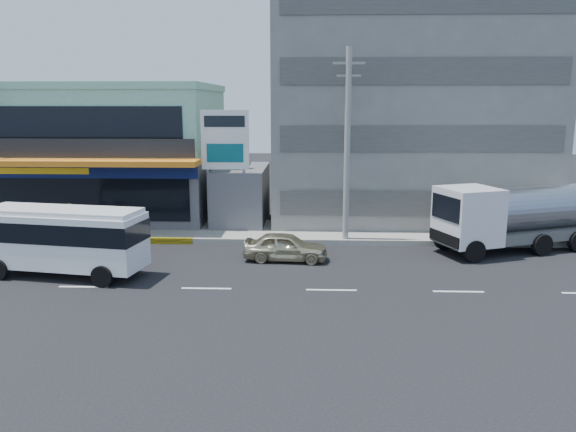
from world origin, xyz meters
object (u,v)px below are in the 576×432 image
(shop_building, at_px, (119,155))
(tanker_truck, at_px, (512,216))
(billboard, at_px, (225,147))
(sedan, at_px, (286,247))
(minibus, at_px, (62,236))
(utility_pole_near, at_px, (347,146))
(motorcycle_rider, at_px, (72,231))
(satellite_dish, at_px, (239,168))
(concrete_building, at_px, (404,107))

(shop_building, bearing_deg, tanker_truck, -18.87)
(billboard, relative_size, sedan, 1.76)
(shop_building, relative_size, minibus, 1.70)
(utility_pole_near, xyz_separation_m, motorcycle_rider, (-14.26, -0.60, -4.43))
(shop_building, distance_m, tanker_truck, 23.52)
(shop_building, height_order, utility_pole_near, utility_pole_near)
(billboard, xyz_separation_m, tanker_truck, (14.65, -2.83, -3.15))
(billboard, distance_m, sedan, 7.45)
(satellite_dish, bearing_deg, shop_building, 159.79)
(utility_pole_near, distance_m, tanker_truck, 8.88)
(concrete_building, relative_size, utility_pole_near, 1.60)
(minibus, bearing_deg, concrete_building, 39.49)
(utility_pole_near, relative_size, tanker_truck, 1.15)
(concrete_building, distance_m, minibus, 21.87)
(motorcycle_rider, bearing_deg, shop_building, 87.92)
(billboard, height_order, utility_pole_near, utility_pole_near)
(concrete_building, height_order, billboard, concrete_building)
(concrete_building, height_order, sedan, concrete_building)
(utility_pole_near, distance_m, motorcycle_rider, 14.94)
(sedan, relative_size, motorcycle_rider, 1.79)
(satellite_dish, distance_m, sedan, 7.99)
(utility_pole_near, relative_size, motorcycle_rider, 4.55)
(satellite_dish, height_order, billboard, billboard)
(utility_pole_near, bearing_deg, shop_building, 154.94)
(minibus, distance_m, tanker_truck, 21.10)
(satellite_dish, xyz_separation_m, motorcycle_rider, (-8.26, -4.20, -2.85))
(concrete_building, distance_m, motorcycle_rider, 20.98)
(minibus, xyz_separation_m, tanker_truck, (20.53, 4.87, 0.03))
(billboard, bearing_deg, satellite_dish, 74.48)
(billboard, relative_size, utility_pole_near, 0.69)
(concrete_building, distance_m, tanker_truck, 10.91)
(satellite_dish, relative_size, motorcycle_rider, 0.68)
(billboard, bearing_deg, concrete_building, 28.92)
(shop_building, bearing_deg, motorcycle_rider, -92.08)
(satellite_dish, distance_m, minibus, 11.59)
(concrete_building, bearing_deg, billboard, -151.08)
(concrete_building, bearing_deg, tanker_truck, -64.29)
(concrete_building, height_order, minibus, concrete_building)
(concrete_building, relative_size, sedan, 4.08)
(satellite_dish, distance_m, utility_pole_near, 7.17)
(shop_building, height_order, concrete_building, concrete_building)
(utility_pole_near, bearing_deg, satellite_dish, 149.04)
(utility_pole_near, bearing_deg, motorcycle_rider, -177.59)
(satellite_dish, bearing_deg, concrete_building, 21.80)
(sedan, height_order, tanker_truck, tanker_truck)
(minibus, relative_size, motorcycle_rider, 3.31)
(utility_pole_near, xyz_separation_m, sedan, (-3.00, -3.21, -4.48))
(billboard, distance_m, utility_pole_near, 6.75)
(utility_pole_near, relative_size, sedan, 2.55)
(shop_building, xyz_separation_m, billboard, (7.50, -4.75, 0.93))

